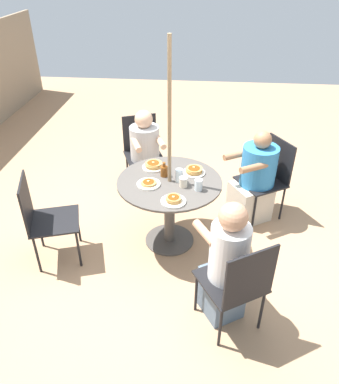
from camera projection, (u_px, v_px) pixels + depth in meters
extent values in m
plane|color=tan|center=(170.00, 240.00, 4.11)|extent=(12.00, 12.00, 0.00)
cylinder|color=#4C4742|center=(170.00, 239.00, 4.10)|extent=(0.53, 0.53, 0.01)
cylinder|color=#4C4742|center=(170.00, 213.00, 3.91)|extent=(0.11, 0.11, 0.74)
cylinder|color=#4C4742|center=(170.00, 182.00, 3.70)|extent=(1.04, 1.04, 0.02)
cylinder|color=#846B4C|center=(170.00, 153.00, 3.53)|extent=(0.04, 0.04, 2.13)
cylinder|color=black|center=(196.00, 292.00, 3.19)|extent=(0.02, 0.02, 0.44)
cylinder|color=black|center=(235.00, 278.00, 3.33)|extent=(0.02, 0.02, 0.44)
cylinder|color=black|center=(220.00, 327.00, 2.90)|extent=(0.02, 0.02, 0.44)
cylinder|color=black|center=(262.00, 310.00, 3.03)|extent=(0.02, 0.02, 0.44)
cube|color=black|center=(230.00, 281.00, 2.99)|extent=(0.63, 0.63, 0.02)
cube|color=black|center=(250.00, 278.00, 2.69)|extent=(0.24, 0.39, 0.47)
cube|color=slate|center=(221.00, 292.00, 3.19)|extent=(0.43, 0.42, 0.44)
cylinder|color=white|center=(229.00, 254.00, 2.90)|extent=(0.31, 0.31, 0.51)
sphere|color=tan|center=(233.00, 217.00, 2.71)|extent=(0.22, 0.22, 0.22)
cylinder|color=tan|center=(205.00, 233.00, 2.92)|extent=(0.28, 0.20, 0.07)
cylinder|color=tan|center=(232.00, 224.00, 3.01)|extent=(0.28, 0.20, 0.07)
cylinder|color=black|center=(254.00, 212.00, 4.18)|extent=(0.02, 0.02, 0.44)
cylinder|color=black|center=(235.00, 194.00, 4.47)|extent=(0.02, 0.02, 0.44)
cylinder|color=black|center=(282.00, 203.00, 4.32)|extent=(0.02, 0.02, 0.44)
cylinder|color=black|center=(262.00, 187.00, 4.61)|extent=(0.02, 0.02, 0.44)
cube|color=black|center=(261.00, 182.00, 4.27)|extent=(0.63, 0.63, 0.02)
cube|color=black|center=(280.00, 159.00, 4.22)|extent=(0.39, 0.24, 0.47)
cube|color=beige|center=(250.00, 201.00, 4.35)|extent=(0.53, 0.54, 0.44)
cylinder|color=teal|center=(259.00, 166.00, 4.13)|extent=(0.39, 0.39, 0.46)
sphere|color=#A3704C|center=(263.00, 140.00, 3.96)|extent=(0.19, 0.19, 0.19)
cylinder|color=#A3704C|center=(254.00, 168.00, 3.88)|extent=(0.22, 0.31, 0.07)
cylinder|color=#A3704C|center=(237.00, 155.00, 4.12)|extent=(0.22, 0.31, 0.07)
cylinder|color=black|center=(163.00, 178.00, 4.80)|extent=(0.02, 0.02, 0.44)
cylinder|color=black|center=(133.00, 182.00, 4.71)|extent=(0.02, 0.02, 0.44)
cylinder|color=black|center=(155.00, 164.00, 5.12)|extent=(0.02, 0.02, 0.44)
cylinder|color=black|center=(127.00, 168.00, 5.03)|extent=(0.02, 0.02, 0.44)
cube|color=black|center=(144.00, 157.00, 4.79)|extent=(0.60, 0.60, 0.02)
cube|color=black|center=(140.00, 132.00, 4.83)|extent=(0.18, 0.41, 0.47)
cube|color=gray|center=(147.00, 177.00, 4.82)|extent=(0.48, 0.46, 0.44)
cylinder|color=#B2B2B2|center=(145.00, 144.00, 4.62)|extent=(0.36, 0.36, 0.45)
sphere|color=#DBA884|center=(144.00, 119.00, 4.45)|extent=(0.22, 0.22, 0.22)
cylinder|color=#DBA884|center=(160.00, 141.00, 4.44)|extent=(0.33, 0.19, 0.07)
cylinder|color=#DBA884|center=(136.00, 144.00, 4.38)|extent=(0.33, 0.19, 0.07)
cylinder|color=black|center=(78.00, 225.00, 3.98)|extent=(0.02, 0.02, 0.44)
cylinder|color=black|center=(79.00, 249.00, 3.66)|extent=(0.02, 0.02, 0.44)
cylinder|color=black|center=(40.00, 230.00, 3.91)|extent=(0.02, 0.02, 0.44)
cylinder|color=black|center=(37.00, 255.00, 3.59)|extent=(0.02, 0.02, 0.44)
cube|color=black|center=(55.00, 221.00, 3.66)|extent=(0.58, 0.58, 0.02)
cube|color=black|center=(26.00, 203.00, 3.48)|extent=(0.42, 0.15, 0.47)
cylinder|color=silver|center=(153.00, 167.00, 3.91)|extent=(0.23, 0.23, 0.02)
cylinder|color=#BC8947|center=(154.00, 166.00, 3.90)|extent=(0.16, 0.16, 0.01)
cylinder|color=#BC8947|center=(154.00, 165.00, 3.89)|extent=(0.17, 0.17, 0.01)
cylinder|color=#BC8947|center=(153.00, 164.00, 3.89)|extent=(0.18, 0.18, 0.01)
cylinder|color=#BC8947|center=(154.00, 163.00, 3.89)|extent=(0.17, 0.17, 0.01)
ellipsoid|color=brown|center=(153.00, 163.00, 3.88)|extent=(0.13, 0.12, 0.00)
cube|color=#F4E084|center=(153.00, 162.00, 3.87)|extent=(0.02, 0.02, 0.01)
cylinder|color=silver|center=(194.00, 173.00, 3.81)|extent=(0.23, 0.23, 0.02)
cylinder|color=#BC8947|center=(194.00, 172.00, 3.80)|extent=(0.16, 0.16, 0.01)
cylinder|color=#BC8947|center=(194.00, 171.00, 3.80)|extent=(0.17, 0.17, 0.01)
cylinder|color=#BC8947|center=(194.00, 170.00, 3.79)|extent=(0.17, 0.17, 0.01)
cylinder|color=#BC8947|center=(194.00, 169.00, 3.79)|extent=(0.17, 0.17, 0.01)
ellipsoid|color=brown|center=(194.00, 168.00, 3.78)|extent=(0.13, 0.12, 0.00)
cube|color=#F4E084|center=(194.00, 167.00, 3.79)|extent=(0.02, 0.02, 0.01)
cylinder|color=silver|center=(149.00, 184.00, 3.62)|extent=(0.23, 0.23, 0.02)
cylinder|color=#BC8947|center=(148.00, 183.00, 3.62)|extent=(0.15, 0.15, 0.01)
cylinder|color=#BC8947|center=(149.00, 182.00, 3.61)|extent=(0.15, 0.15, 0.01)
ellipsoid|color=brown|center=(149.00, 182.00, 3.61)|extent=(0.12, 0.11, 0.00)
cube|color=#F4E084|center=(148.00, 181.00, 3.60)|extent=(0.03, 0.03, 0.01)
cylinder|color=silver|center=(173.00, 201.00, 3.38)|extent=(0.23, 0.23, 0.02)
cylinder|color=#BC8947|center=(174.00, 200.00, 3.37)|extent=(0.13, 0.13, 0.01)
cylinder|color=#BC8947|center=(173.00, 199.00, 3.36)|extent=(0.14, 0.14, 0.01)
cylinder|color=#BC8947|center=(174.00, 198.00, 3.36)|extent=(0.14, 0.14, 0.01)
ellipsoid|color=brown|center=(173.00, 197.00, 3.35)|extent=(0.11, 0.10, 0.00)
cube|color=#F4E084|center=(173.00, 197.00, 3.34)|extent=(0.02, 0.02, 0.01)
cylinder|color=brown|center=(164.00, 171.00, 3.75)|extent=(0.07, 0.07, 0.11)
cylinder|color=brown|center=(164.00, 165.00, 3.70)|extent=(0.03, 0.03, 0.05)
torus|color=brown|center=(164.00, 168.00, 3.76)|extent=(0.05, 0.01, 0.05)
cylinder|color=beige|center=(183.00, 182.00, 3.58)|extent=(0.08, 0.08, 0.09)
cylinder|color=white|center=(183.00, 178.00, 3.55)|extent=(0.08, 0.08, 0.01)
cylinder|color=silver|center=(179.00, 176.00, 3.65)|extent=(0.07, 0.07, 0.13)
cylinder|color=silver|center=(198.00, 185.00, 3.52)|extent=(0.08, 0.08, 0.11)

